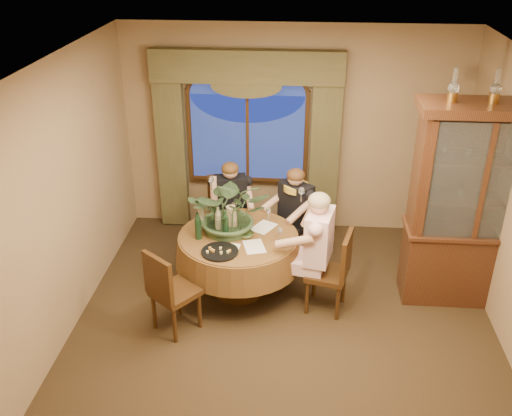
# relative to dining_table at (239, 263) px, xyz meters

# --- Properties ---
(floor) EXTENTS (5.00, 5.00, 0.00)m
(floor) POSITION_rel_dining_table_xyz_m (0.55, -0.81, -0.38)
(floor) COLOR black
(floor) RESTS_ON ground
(wall_back) EXTENTS (4.50, 0.00, 4.50)m
(wall_back) POSITION_rel_dining_table_xyz_m (0.55, 1.69, 1.02)
(wall_back) COLOR #8F704B
(wall_back) RESTS_ON ground
(ceiling) EXTENTS (5.00, 5.00, 0.00)m
(ceiling) POSITION_rel_dining_table_xyz_m (0.55, -0.81, 2.42)
(ceiling) COLOR white
(ceiling) RESTS_ON wall_back
(window) EXTENTS (1.62, 0.10, 1.32)m
(window) POSITION_rel_dining_table_xyz_m (-0.05, 1.62, 0.92)
(window) COLOR navy
(window) RESTS_ON wall_back
(arched_transom) EXTENTS (1.60, 0.06, 0.44)m
(arched_transom) POSITION_rel_dining_table_xyz_m (-0.05, 1.62, 1.71)
(arched_transom) COLOR navy
(arched_transom) RESTS_ON wall_back
(drapery_left) EXTENTS (0.38, 0.14, 2.32)m
(drapery_left) POSITION_rel_dining_table_xyz_m (-1.08, 1.57, 0.80)
(drapery_left) COLOR #474225
(drapery_left) RESTS_ON floor
(drapery_right) EXTENTS (0.38, 0.14, 2.32)m
(drapery_right) POSITION_rel_dining_table_xyz_m (0.98, 1.57, 0.80)
(drapery_right) COLOR #474225
(drapery_right) RESTS_ON floor
(swag_valance) EXTENTS (2.45, 0.16, 0.42)m
(swag_valance) POSITION_rel_dining_table_xyz_m (-0.05, 1.54, 1.90)
(swag_valance) COLOR #474225
(swag_valance) RESTS_ON wall_back
(dining_table) EXTENTS (1.82, 1.82, 0.75)m
(dining_table) POSITION_rel_dining_table_xyz_m (0.00, 0.00, 0.00)
(dining_table) COLOR brown
(dining_table) RESTS_ON floor
(china_cabinet) EXTENTS (1.42, 0.56, 2.31)m
(china_cabinet) POSITION_rel_dining_table_xyz_m (2.53, 0.10, 0.78)
(china_cabinet) COLOR #38190B
(china_cabinet) RESTS_ON floor
(oil_lamp_left) EXTENTS (0.11, 0.11, 0.34)m
(oil_lamp_left) POSITION_rel_dining_table_xyz_m (2.13, 0.10, 2.10)
(oil_lamp_left) COLOR #A5722D
(oil_lamp_left) RESTS_ON china_cabinet
(oil_lamp_center) EXTENTS (0.11, 0.11, 0.34)m
(oil_lamp_center) POSITION_rel_dining_table_xyz_m (2.53, 0.10, 2.10)
(oil_lamp_center) COLOR #A5722D
(oil_lamp_center) RESTS_ON china_cabinet
(chair_right) EXTENTS (0.51, 0.51, 0.96)m
(chair_right) POSITION_rel_dining_table_xyz_m (1.00, -0.25, 0.10)
(chair_right) COLOR black
(chair_right) RESTS_ON floor
(chair_back_right) EXTENTS (0.59, 0.59, 0.96)m
(chair_back_right) POSITION_rel_dining_table_xyz_m (0.67, 0.62, 0.10)
(chair_back_right) COLOR black
(chair_back_right) RESTS_ON floor
(chair_back) EXTENTS (0.52, 0.52, 0.96)m
(chair_back) POSITION_rel_dining_table_xyz_m (-0.27, 0.98, 0.10)
(chair_back) COLOR black
(chair_back) RESTS_ON floor
(chair_front_left) EXTENTS (0.59, 0.59, 0.96)m
(chair_front_left) POSITION_rel_dining_table_xyz_m (-0.58, -0.73, 0.10)
(chair_front_left) COLOR black
(chair_front_left) RESTS_ON floor
(person_pink) EXTENTS (0.56, 0.59, 1.40)m
(person_pink) POSITION_rel_dining_table_xyz_m (0.90, -0.20, 0.33)
(person_pink) COLOR beige
(person_pink) RESTS_ON floor
(person_back) EXTENTS (0.53, 0.50, 1.27)m
(person_back) POSITION_rel_dining_table_xyz_m (-0.20, 0.89, 0.26)
(person_back) COLOR black
(person_back) RESTS_ON floor
(person_scarf) EXTENTS (0.63, 0.62, 1.29)m
(person_scarf) POSITION_rel_dining_table_xyz_m (0.63, 0.71, 0.27)
(person_scarf) COLOR black
(person_scarf) RESTS_ON floor
(stoneware_vase) EXTENTS (0.15, 0.15, 0.28)m
(stoneware_vase) POSITION_rel_dining_table_xyz_m (-0.10, 0.15, 0.52)
(stoneware_vase) COLOR tan
(stoneware_vase) RESTS_ON dining_table
(centerpiece_plant) EXTENTS (0.91, 1.01, 0.79)m
(centerpiece_plant) POSITION_rel_dining_table_xyz_m (-0.09, 0.12, 0.97)
(centerpiece_plant) COLOR #36502F
(centerpiece_plant) RESTS_ON dining_table
(olive_bowl) EXTENTS (0.17, 0.17, 0.05)m
(olive_bowl) POSITION_rel_dining_table_xyz_m (0.09, -0.03, 0.40)
(olive_bowl) COLOR #43552B
(olive_bowl) RESTS_ON dining_table
(cheese_platter) EXTENTS (0.40, 0.40, 0.02)m
(cheese_platter) POSITION_rel_dining_table_xyz_m (-0.15, -0.39, 0.39)
(cheese_platter) COLOR black
(cheese_platter) RESTS_ON dining_table
(wine_bottle_0) EXTENTS (0.07, 0.07, 0.33)m
(wine_bottle_0) POSITION_rel_dining_table_xyz_m (-0.44, 0.12, 0.54)
(wine_bottle_0) COLOR tan
(wine_bottle_0) RESTS_ON dining_table
(wine_bottle_1) EXTENTS (0.07, 0.07, 0.33)m
(wine_bottle_1) POSITION_rel_dining_table_xyz_m (-0.13, -0.07, 0.54)
(wine_bottle_1) COLOR black
(wine_bottle_1) RESTS_ON dining_table
(wine_bottle_2) EXTENTS (0.07, 0.07, 0.33)m
(wine_bottle_2) POSITION_rel_dining_table_xyz_m (-0.43, -0.11, 0.54)
(wine_bottle_2) COLOR black
(wine_bottle_2) RESTS_ON dining_table
(wine_bottle_3) EXTENTS (0.07, 0.07, 0.33)m
(wine_bottle_3) POSITION_rel_dining_table_xyz_m (-0.23, 0.02, 0.54)
(wine_bottle_3) COLOR tan
(wine_bottle_3) RESTS_ON dining_table
(wine_bottle_4) EXTENTS (0.07, 0.07, 0.33)m
(wine_bottle_4) POSITION_rel_dining_table_xyz_m (-0.26, 0.15, 0.54)
(wine_bottle_4) COLOR black
(wine_bottle_4) RESTS_ON dining_table
(tasting_paper_0) EXTENTS (0.29, 0.35, 0.00)m
(tasting_paper_0) POSITION_rel_dining_table_xyz_m (0.20, -0.24, 0.38)
(tasting_paper_0) COLOR white
(tasting_paper_0) RESTS_ON dining_table
(tasting_paper_1) EXTENTS (0.33, 0.36, 0.00)m
(tasting_paper_1) POSITION_rel_dining_table_xyz_m (0.27, 0.20, 0.38)
(tasting_paper_1) COLOR white
(tasting_paper_1) RESTS_ON dining_table
(tasting_paper_2) EXTENTS (0.24, 0.32, 0.00)m
(tasting_paper_2) POSITION_rel_dining_table_xyz_m (-0.07, -0.34, 0.38)
(tasting_paper_2) COLOR white
(tasting_paper_2) RESTS_ON dining_table
(wine_glass_person_pink) EXTENTS (0.07, 0.07, 0.18)m
(wine_glass_person_pink) POSITION_rel_dining_table_xyz_m (0.47, -0.10, 0.46)
(wine_glass_person_pink) COLOR silver
(wine_glass_person_pink) RESTS_ON dining_table
(wine_glass_person_back) EXTENTS (0.07, 0.07, 0.18)m
(wine_glass_person_back) POSITION_rel_dining_table_xyz_m (-0.10, 0.47, 0.46)
(wine_glass_person_back) COLOR silver
(wine_glass_person_back) RESTS_ON dining_table
(wine_glass_person_scarf) EXTENTS (0.07, 0.07, 0.18)m
(wine_glass_person_scarf) POSITION_rel_dining_table_xyz_m (0.32, 0.36, 0.46)
(wine_glass_person_scarf) COLOR silver
(wine_glass_person_scarf) RESTS_ON dining_table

